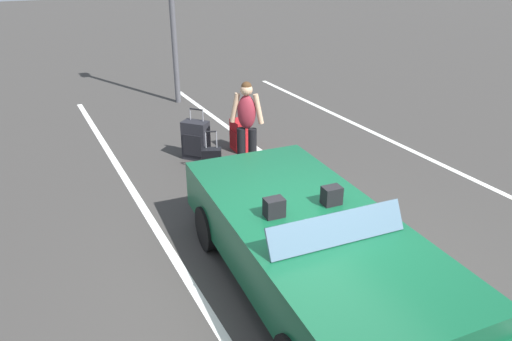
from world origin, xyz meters
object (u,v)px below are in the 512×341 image
at_px(suitcase_small_carryon, 212,162).
at_px(suitcase_medium_bright, 239,136).
at_px(traveler_person, 247,123).
at_px(suitcase_large_black, 196,140).
at_px(convertible_car, 320,254).

bearing_deg(suitcase_small_carryon, suitcase_medium_bright, 156.62).
bearing_deg(traveler_person, suitcase_large_black, -111.31).
height_order(convertible_car, suitcase_small_carryon, convertible_car).
bearing_deg(suitcase_medium_bright, traveler_person, 72.48).
xyz_separation_m(suitcase_small_carryon, traveler_person, (0.15, 0.61, 0.68)).
distance_m(suitcase_small_carryon, traveler_person, 0.93).
xyz_separation_m(suitcase_large_black, suitcase_medium_bright, (-0.00, 0.91, -0.06)).
xyz_separation_m(suitcase_medium_bright, suitcase_small_carryon, (0.84, -0.93, -0.05)).
bearing_deg(suitcase_large_black, convertible_car, 45.61).
distance_m(suitcase_medium_bright, traveler_person, 1.21).
xyz_separation_m(convertible_car, suitcase_medium_bright, (-4.49, 1.13, -0.28)).
height_order(suitcase_large_black, suitcase_medium_bright, suitcase_large_black).
xyz_separation_m(suitcase_medium_bright, traveler_person, (0.99, -0.31, 0.62)).
distance_m(suitcase_large_black, traveler_person, 1.28).
height_order(convertible_car, suitcase_medium_bright, convertible_car).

